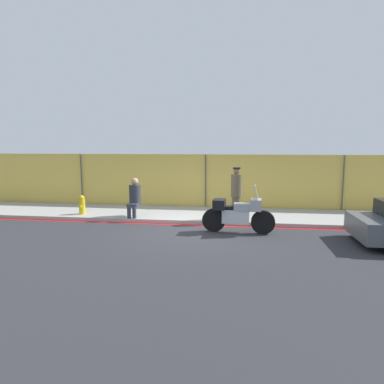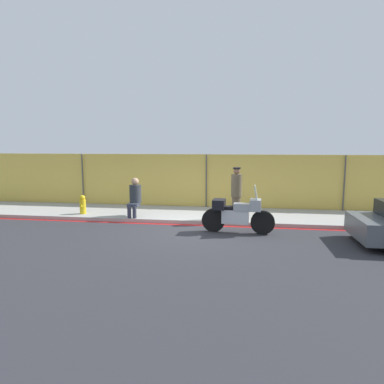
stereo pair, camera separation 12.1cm
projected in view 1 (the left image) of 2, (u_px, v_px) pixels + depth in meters
name	position (u px, v px, depth m)	size (l,w,h in m)	color
ground_plane	(195.00, 231.00, 10.67)	(120.00, 120.00, 0.00)	#2D2D33
sidewalk	(202.00, 215.00, 12.78)	(39.71, 2.69, 0.13)	#9E9E99
curb_paint_stripe	(197.00, 225.00, 11.38)	(39.71, 0.18, 0.01)	red
storefront_fence	(206.00, 182.00, 14.03)	(37.72, 0.17, 2.27)	gold
motorcycle	(238.00, 213.00, 10.36)	(2.21, 0.59, 1.47)	black
officer_standing	(236.00, 193.00, 11.69)	(0.36, 0.36, 1.77)	brown
person_seated_on_curb	(135.00, 195.00, 12.13)	(0.42, 0.71, 1.37)	#2D3342
fire_hydrant	(82.00, 205.00, 12.56)	(0.22, 0.28, 0.70)	gold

